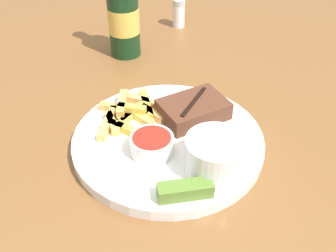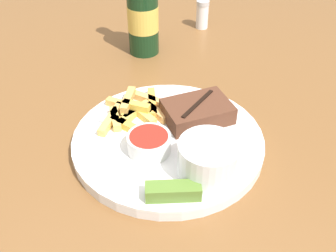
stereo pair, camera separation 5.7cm
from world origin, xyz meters
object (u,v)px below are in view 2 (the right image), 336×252
Objects in this scene: steak_portion at (197,111)px; dipping_sauce_cup at (149,142)px; beer_bottle at (143,16)px; salt_shaker at (202,14)px; coleslaw_cup at (209,157)px; fork_utensil at (123,125)px; dinner_plate at (168,141)px; pickle_spear at (173,191)px.

steak_portion reaches higher than dipping_sauce_cup.
beer_bottle reaches higher than salt_shaker.
coleslaw_cup reaches higher than salt_shaker.
dipping_sauce_cup is at bearing -32.31° from fork_utensil.
steak_portion is 0.12m from coleslaw_cup.
beer_bottle is 0.18m from salt_shaker.
dinner_plate is at bearing 0.00° from fork_utensil.
steak_portion reaches higher than fork_utensil.
dinner_plate is 0.31m from beer_bottle.
salt_shaker is (0.12, 0.13, -0.04)m from beer_bottle.
coleslaw_cup is 0.39m from beer_bottle.
fork_utensil reaches higher than dinner_plate.
fork_utensil is at bearing 144.71° from coleslaw_cup.
dipping_sauce_cup is 0.47m from salt_shaker.
dipping_sauce_cup is at bearing -81.45° from beer_bottle.
coleslaw_cup is 0.61× the size of fork_utensil.
coleslaw_cup reaches higher than fork_utensil.
fork_utensil is at bearing -166.93° from steak_portion.
dipping_sauce_cup reaches higher than pickle_spear.
coleslaw_cup reaches higher than steak_portion.
dipping_sauce_cup is at bearing -98.69° from salt_shaker.
salt_shaker reaches higher than steak_portion.
beer_bottle is (-0.09, 0.41, 0.05)m from pickle_spear.
coleslaw_cup is (0.06, -0.07, 0.04)m from dinner_plate.
coleslaw_cup reaches higher than pickle_spear.
salt_shaker is at bearing 47.13° from beer_bottle.
fork_utensil is at bearing 163.99° from dinner_plate.
beer_bottle is (-0.00, 0.28, 0.06)m from fork_utensil.
dipping_sauce_cup is 0.47× the size of fork_utensil.
steak_portion is 0.38m from salt_shaker.
fork_utensil is 0.42m from salt_shaker.
beer_bottle is at bearing 98.55° from dipping_sauce_cup.
dinner_plate is at bearing -131.79° from steak_portion.
coleslaw_cup is 0.09m from dipping_sauce_cup.
salt_shaker is at bearing 91.45° from coleslaw_cup.
dipping_sauce_cup is 0.86× the size of pickle_spear.
beer_bottle is (-0.05, 0.33, 0.04)m from dipping_sauce_cup.
pickle_spear is (0.02, -0.12, 0.02)m from dinner_plate.
fork_utensil is (-0.09, 0.14, -0.01)m from pickle_spear.
pickle_spear is 0.55× the size of fork_utensil.
steak_portion is 0.28m from beer_bottle.
coleslaw_cup is 0.50m from salt_shaker.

